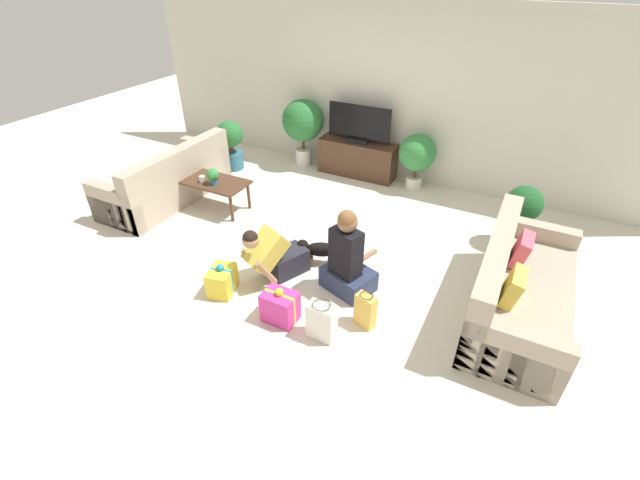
{
  "coord_description": "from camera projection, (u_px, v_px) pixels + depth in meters",
  "views": [
    {
      "loc": [
        2.17,
        -3.7,
        3.07
      ],
      "look_at": [
        0.37,
        -0.24,
        0.45
      ],
      "focal_mm": 24.0,
      "sensor_mm": 36.0,
      "label": 1
    }
  ],
  "objects": [
    {
      "name": "tabletop_plant",
      "position": [
        213.0,
        176.0,
        5.82
      ],
      "size": [
        0.17,
        0.17,
        0.22
      ],
      "color": "#336B84",
      "rests_on": "coffee_table"
    },
    {
      "name": "sofa_right",
      "position": [
        518.0,
        291.0,
        4.23
      ],
      "size": [
        0.85,
        1.97,
        0.83
      ],
      "rotation": [
        0.0,
        0.0,
        1.57
      ],
      "color": "tan",
      "rests_on": "ground_plane"
    },
    {
      "name": "tv_console",
      "position": [
        357.0,
        158.0,
        6.97
      ],
      "size": [
        1.26,
        0.38,
        0.57
      ],
      "color": "#472D1E",
      "rests_on": "ground_plane"
    },
    {
      "name": "mug",
      "position": [
        203.0,
        179.0,
        5.91
      ],
      "size": [
        0.12,
        0.08,
        0.09
      ],
      "color": "silver",
      "rests_on": "coffee_table"
    },
    {
      "name": "potted_plant_corner_left",
      "position": [
        231.0,
        142.0,
        7.09
      ],
      "size": [
        0.43,
        0.43,
        0.82
      ],
      "color": "#336B84",
      "rests_on": "ground_plane"
    },
    {
      "name": "person_kneeling",
      "position": [
        274.0,
        255.0,
        4.7
      ],
      "size": [
        0.58,
        0.79,
        0.73
      ],
      "rotation": [
        0.0,
        0.0,
        -0.42
      ],
      "color": "#23232D",
      "rests_on": "ground_plane"
    },
    {
      "name": "gift_box_b",
      "position": [
        222.0,
        280.0,
        4.59
      ],
      "size": [
        0.32,
        0.38,
        0.36
      ],
      "rotation": [
        0.0,
        0.0,
        0.26
      ],
      "color": "yellow",
      "rests_on": "ground_plane"
    },
    {
      "name": "person_sitting",
      "position": [
        347.0,
        261.0,
        4.5
      ],
      "size": [
        0.62,
        0.58,
        1.0
      ],
      "rotation": [
        0.0,
        0.0,
        2.82
      ],
      "color": "#283351",
      "rests_on": "ground_plane"
    },
    {
      "name": "coffee_table",
      "position": [
        213.0,
        184.0,
        6.0
      ],
      "size": [
        1.02,
        0.52,
        0.43
      ],
      "color": "#472D1E",
      "rests_on": "ground_plane"
    },
    {
      "name": "wall_back",
      "position": [
        385.0,
        93.0,
        6.48
      ],
      "size": [
        8.4,
        0.06,
        2.6
      ],
      "color": "beige",
      "rests_on": "ground_plane"
    },
    {
      "name": "ground_plane",
      "position": [
        302.0,
        253.0,
        5.27
      ],
      "size": [
        16.0,
        16.0,
        0.0
      ],
      "primitive_type": "plane",
      "color": "beige"
    },
    {
      "name": "potted_plant_back_right",
      "position": [
        417.0,
        155.0,
        6.4
      ],
      "size": [
        0.56,
        0.56,
        0.87
      ],
      "color": "beige",
      "rests_on": "ground_plane"
    },
    {
      "name": "tv",
      "position": [
        359.0,
        126.0,
        6.67
      ],
      "size": [
        1.02,
        0.2,
        0.58
      ],
      "color": "black",
      "rests_on": "tv_console"
    },
    {
      "name": "potted_plant_corner_right",
      "position": [
        523.0,
        209.0,
        5.15
      ],
      "size": [
        0.43,
        0.43,
        0.8
      ],
      "color": "#336B84",
      "rests_on": "ground_plane"
    },
    {
      "name": "sofa_left",
      "position": [
        168.0,
        181.0,
        6.25
      ],
      "size": [
        0.85,
        1.97,
        0.83
      ],
      "rotation": [
        0.0,
        0.0,
        -1.57
      ],
      "color": "tan",
      "rests_on": "ground_plane"
    },
    {
      "name": "gift_box_a",
      "position": [
        280.0,
        306.0,
        4.23
      ],
      "size": [
        0.34,
        0.25,
        0.39
      ],
      "rotation": [
        0.0,
        0.0,
        -0.01
      ],
      "color": "#CC3389",
      "rests_on": "ground_plane"
    },
    {
      "name": "dog",
      "position": [
        317.0,
        249.0,
        4.98
      ],
      "size": [
        0.53,
        0.31,
        0.32
      ],
      "rotation": [
        0.0,
        0.0,
        5.13
      ],
      "color": "black",
      "rests_on": "ground_plane"
    },
    {
      "name": "gift_bag_a",
      "position": [
        322.0,
        321.0,
        4.01
      ],
      "size": [
        0.27,
        0.18,
        0.41
      ],
      "rotation": [
        0.0,
        0.0,
        -0.01
      ],
      "color": "white",
      "rests_on": "ground_plane"
    },
    {
      "name": "gift_bag_b",
      "position": [
        365.0,
        311.0,
        4.15
      ],
      "size": [
        0.22,
        0.16,
        0.39
      ],
      "rotation": [
        0.0,
        0.0,
        -0.26
      ],
      "color": "#E5B74C",
      "rests_on": "ground_plane"
    },
    {
      "name": "potted_plant_back_left",
      "position": [
        303.0,
        123.0,
        7.05
      ],
      "size": [
        0.68,
        0.68,
        1.12
      ],
      "color": "beige",
      "rests_on": "ground_plane"
    }
  ]
}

